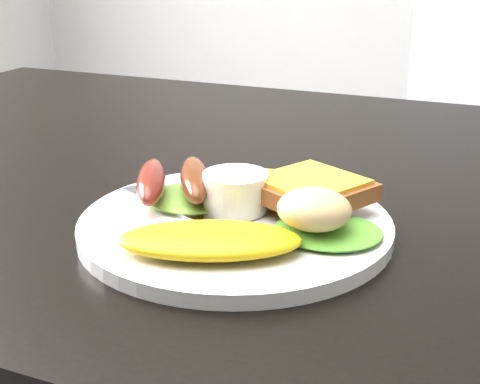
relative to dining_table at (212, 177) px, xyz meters
name	(u,v)px	position (x,y,z in m)	size (l,w,h in m)	color
dining_table	(212,177)	(0.00, 0.00, 0.00)	(1.20, 0.80, 0.04)	black
dining_chair	(475,168)	(0.23, 1.05, -0.28)	(0.45, 0.45, 0.05)	tan
person	(377,28)	(0.08, 0.45, 0.12)	(0.61, 0.41, 1.70)	navy
plate	(235,225)	(0.10, -0.17, 0.03)	(0.26, 0.26, 0.01)	white
lettuce_left	(189,198)	(0.05, -0.15, 0.04)	(0.08, 0.07, 0.01)	#5F9B29
lettuce_right	(328,231)	(0.18, -0.17, 0.04)	(0.09, 0.08, 0.01)	#559B23
omelette	(210,240)	(0.11, -0.24, 0.04)	(0.14, 0.06, 0.02)	gold
sausage_a	(151,181)	(0.02, -0.17, 0.05)	(0.03, 0.10, 0.03)	maroon
sausage_b	(195,179)	(0.05, -0.15, 0.05)	(0.03, 0.11, 0.03)	maroon
ramekin	(235,191)	(0.10, -0.16, 0.05)	(0.06, 0.06, 0.03)	white
toast_a	(289,192)	(0.13, -0.11, 0.04)	(0.08, 0.08, 0.01)	brown
toast_b	(310,190)	(0.16, -0.13, 0.05)	(0.08, 0.08, 0.01)	#975230
potato_salad	(314,209)	(0.17, -0.18, 0.06)	(0.06, 0.05, 0.03)	beige
fork	(187,214)	(0.06, -0.18, 0.03)	(0.17, 0.01, 0.00)	#ADAFB7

